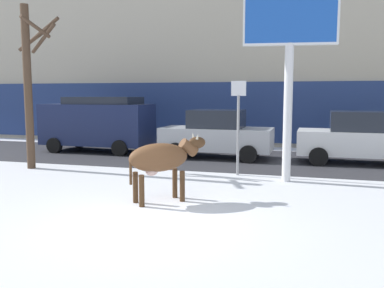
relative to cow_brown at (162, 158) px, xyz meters
name	(u,v)px	position (x,y,z in m)	size (l,w,h in m)	color
ground_plane	(151,223)	(0.35, -1.57, -0.99)	(120.00, 120.00, 0.00)	white
road_strip	(231,159)	(0.35, 6.58, -0.99)	(60.00, 5.60, 0.01)	#333338
building_facade	(258,16)	(0.35, 13.71, 5.49)	(44.00, 6.10, 13.00)	#BCB29E
cow_brown	(162,158)	(0.00, 0.00, 0.00)	(1.66, 1.61, 1.54)	brown
billboard	(290,24)	(2.58, 3.05, 3.32)	(2.52, 0.53, 5.56)	silver
car_navy_van	(98,122)	(-5.47, 7.10, 0.25)	(4.62, 2.16, 2.32)	#19234C
car_silver_sedan	(217,134)	(-0.25, 6.74, -0.09)	(4.22, 2.02, 1.84)	#B7BABF
car_white_sedan	(360,138)	(4.86, 6.78, -0.09)	(4.22, 2.02, 1.84)	white
bare_tree_left_lot	(30,78)	(-5.59, 2.94, 1.95)	(1.58, 1.60, 5.26)	#4C3828
street_sign	(238,120)	(1.12, 3.58, 0.68)	(0.44, 0.08, 2.82)	gray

